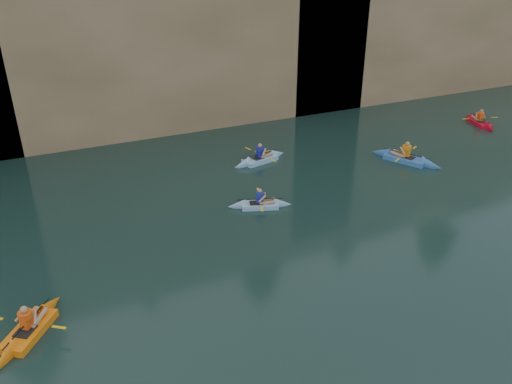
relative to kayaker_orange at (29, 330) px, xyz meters
name	(u,v)px	position (x,y,z in m)	size (l,w,h in m)	color
cliff	(115,11)	(7.46, 22.86, 5.85)	(70.00, 16.00, 12.00)	tan
cliff_slab_center	(178,29)	(9.46, 15.46, 5.55)	(24.00, 2.40, 11.40)	#A28162
cliff_slab_east	(449,23)	(29.46, 15.46, 4.77)	(26.00, 2.40, 9.84)	#A28162
sea_cave_center	(79,117)	(3.46, 14.81, 1.45)	(3.50, 1.00, 3.20)	black
sea_cave_east	(306,79)	(17.46, 14.81, 2.10)	(5.00, 1.00, 4.50)	black
kayaker_orange	(29,330)	(0.00, 0.00, 0.00)	(2.43, 2.96, 1.19)	orange
kayaker_ltblue_near	(260,204)	(9.11, 4.13, -0.02)	(2.74, 2.01, 1.05)	#8ABAE7
kayaker_red_far	(479,122)	(25.94, 8.23, 0.00)	(2.23, 3.24, 1.16)	red
kayaker_ltblue_mid	(260,159)	(11.23, 8.56, 0.00)	(3.28, 2.35, 1.22)	#8FC4EF
kayaker_blue_east	(405,159)	(17.91, 5.48, 0.01)	(2.35, 3.66, 1.31)	#3972C4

